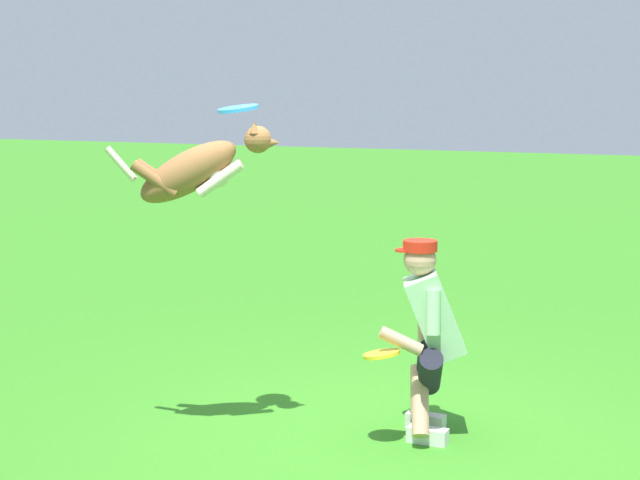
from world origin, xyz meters
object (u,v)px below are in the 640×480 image
frisbee_flying (238,109)px  frisbee_held (381,354)px  person (429,332)px  dog (197,169)px

frisbee_flying → frisbee_held: size_ratio=1.09×
person → frisbee_held: (0.20, 0.33, -0.09)m
person → dog: dog is taller
person → frisbee_held: bearing=38.4°
frisbee_held → person: bearing=-120.6°
dog → frisbee_held: bearing=-9.0°
person → frisbee_flying: 1.87m
dog → person: bearing=1.1°
dog → frisbee_held: dog is taller
person → frisbee_flying: frisbee_flying is taller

